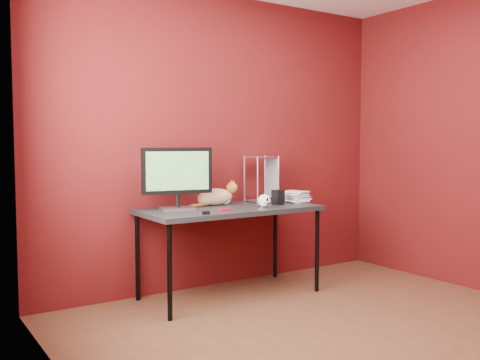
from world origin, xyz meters
TOP-DOWN VIEW (x-y plane):
  - room at (0.00, 0.00)m, footprint 3.52×3.52m
  - desk at (-0.15, 1.37)m, footprint 1.50×0.70m
  - monitor at (-0.59, 1.45)m, footprint 0.57×0.23m
  - cat at (-0.18, 1.55)m, footprint 0.46×0.21m
  - skull_mug at (0.08, 1.20)m, footprint 0.11×0.12m
  - speaker at (0.31, 1.32)m, footprint 0.11×0.11m
  - book_stack at (0.48, 1.38)m, footprint 0.22×0.26m
  - wire_rack at (0.32, 1.58)m, footprint 0.25×0.21m
  - pocket_knife at (-0.31, 1.18)m, footprint 0.09×0.03m
  - black_gadget at (-0.54, 1.08)m, footprint 0.06×0.05m
  - washer at (0.03, 1.17)m, footprint 0.05×0.05m

SIDE VIEW (x-z plane):
  - desk at x=-0.15m, z-range 0.32..1.07m
  - washer at x=0.03m, z-range 0.75..0.75m
  - pocket_knife at x=-0.31m, z-range 0.75..0.77m
  - black_gadget at x=-0.54m, z-range 0.75..0.78m
  - skull_mug at x=0.08m, z-range 0.75..0.86m
  - speaker at x=0.31m, z-range 0.75..0.87m
  - cat at x=-0.18m, z-range 0.72..0.93m
  - wire_rack at x=0.32m, z-range 0.75..1.17m
  - monitor at x=-0.59m, z-range 0.78..1.28m
  - book_stack at x=0.48m, z-range 0.75..1.86m
  - room at x=0.00m, z-range 0.14..2.75m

